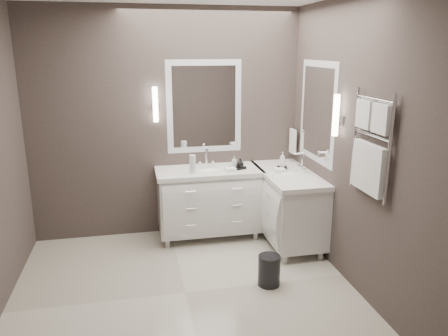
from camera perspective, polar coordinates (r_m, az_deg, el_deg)
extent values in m
cube|color=beige|center=(4.30, -5.08, -15.95)|extent=(3.20, 3.00, 0.01)
cube|color=#413734|center=(5.24, -7.47, 5.65)|extent=(3.20, 0.01, 2.70)
cube|color=#413734|center=(2.35, -1.31, -6.45)|extent=(3.20, 0.01, 2.70)
cube|color=#413734|center=(4.26, 16.45, 2.89)|extent=(0.01, 3.00, 2.70)
cube|color=white|center=(5.26, -1.97, -4.36)|extent=(1.20, 0.55, 0.70)
cube|color=white|center=(5.14, -2.01, -0.42)|extent=(1.24, 0.59, 0.05)
ellipsoid|color=white|center=(5.15, -2.00, -0.58)|extent=(0.36, 0.28, 0.12)
cylinder|color=white|center=(5.26, -2.32, 1.46)|extent=(0.02, 0.02, 0.22)
cube|color=white|center=(5.18, 8.28, -4.82)|extent=(0.55, 1.20, 0.70)
cube|color=white|center=(5.06, 8.44, -0.84)|extent=(0.59, 1.24, 0.05)
ellipsoid|color=white|center=(5.07, 8.43, -1.00)|extent=(0.36, 0.28, 0.12)
cylinder|color=white|center=(5.09, 10.19, 0.73)|extent=(0.02, 0.02, 0.22)
cube|color=white|center=(5.25, -2.59, 7.98)|extent=(0.90, 0.02, 1.10)
cube|color=white|center=(5.25, -2.59, 7.98)|extent=(0.77, 0.02, 0.96)
cube|color=white|center=(4.92, 12.07, 7.16)|extent=(0.02, 0.90, 1.10)
cube|color=white|center=(4.92, 12.07, 7.16)|extent=(0.02, 0.90, 0.96)
cube|color=white|center=(5.13, -8.93, 7.63)|extent=(0.05, 0.05, 0.10)
cylinder|color=white|center=(5.12, -8.95, 8.19)|extent=(0.06, 0.06, 0.40)
cube|color=white|center=(4.38, 14.37, 6.03)|extent=(0.05, 0.05, 0.10)
cylinder|color=white|center=(4.37, 14.42, 6.68)|extent=(0.06, 0.06, 0.40)
cylinder|color=white|center=(5.46, 9.12, 4.91)|extent=(0.02, 0.22, 0.02)
cube|color=white|center=(5.49, 8.96, 3.47)|extent=(0.03, 0.17, 0.30)
cylinder|color=white|center=(3.64, 20.84, 2.09)|extent=(0.03, 0.03, 0.90)
cylinder|color=white|center=(4.11, 16.76, 3.85)|extent=(0.03, 0.03, 0.90)
cube|color=white|center=(3.72, 19.92, 6.05)|extent=(0.06, 0.22, 0.24)
cube|color=white|center=(3.94, 17.95, 6.70)|extent=(0.06, 0.22, 0.24)
cube|color=white|center=(3.92, 18.35, 0.02)|extent=(0.06, 0.46, 0.42)
cylinder|color=black|center=(4.35, 5.91, -13.15)|extent=(0.24, 0.24, 0.30)
cube|color=black|center=(5.15, 1.71, 0.05)|extent=(0.21, 0.18, 0.03)
cube|color=black|center=(5.18, 7.59, 0.00)|extent=(0.15, 0.18, 0.02)
cylinder|color=silver|center=(4.95, -4.13, 0.49)|extent=(0.10, 0.10, 0.21)
imported|color=white|center=(5.15, 1.34, 0.87)|extent=(0.06, 0.06, 0.12)
imported|color=black|center=(5.11, 2.13, 0.70)|extent=(0.10, 0.10, 0.11)
imported|color=white|center=(5.16, 7.63, 1.09)|extent=(0.08, 0.08, 0.18)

